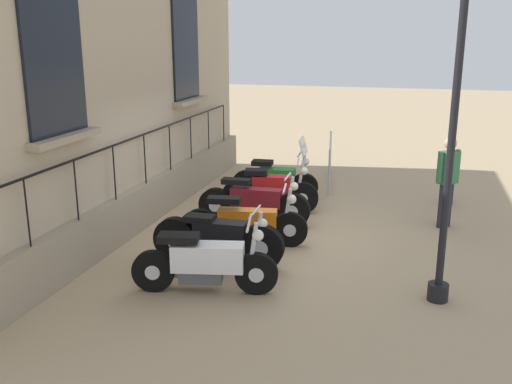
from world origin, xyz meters
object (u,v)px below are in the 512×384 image
Objects in this scene: motorcycle_red at (270,191)px; lamppost at (456,98)px; motorcycle_orange at (245,222)px; bollard at (450,178)px; pedestrian_standing at (448,177)px; motorcycle_black at (218,239)px; motorcycle_maroon at (254,203)px; crowd_barrier at (330,159)px; motorcycle_green at (276,179)px; motorcycle_white at (205,263)px.

lamppost is at bearing -45.88° from motorcycle_red.
motorcycle_orange is 1.10× the size of motorcycle_red.
pedestrian_standing is (-0.14, -1.60, 0.40)m from bollard.
pedestrian_standing is at bearing 29.67° from motorcycle_orange.
bollard is at bearing 50.97° from motorcycle_black.
motorcycle_orange reaches higher than motorcycle_maroon.
bollard reaches higher than motorcycle_red.
bollard is 0.66× the size of pedestrian_standing.
motorcycle_red is 3.84m from bollard.
motorcycle_black is 2.88m from motorcycle_red.
lamppost is at bearing -68.51° from crowd_barrier.
lamppost is at bearing -52.24° from motorcycle_green.
motorcycle_orange is 1.08m from motorcycle_maroon.
motorcycle_red is at bearing 82.70° from motorcycle_maroon.
bollard is at bearing -23.88° from crowd_barrier.
motorcycle_white is 0.94× the size of motorcycle_maroon.
motorcycle_green is at bearing 96.97° from motorcycle_red.
lamppost reaches higher than motorcycle_black.
motorcycle_orange is 0.46× the size of lamppost.
motorcycle_maroon is at bearing -146.17° from bollard.
motorcycle_maroon reaches higher than motorcycle_black.
lamppost is 4.12× the size of bollard.
lamppost reaches higher than motorcycle_red.
motorcycle_maroon is at bearing -166.70° from pedestrian_standing.
pedestrian_standing reaches higher than motorcycle_red.
lamppost reaches higher than motorcycle_white.
motorcycle_maroon is at bearing 97.57° from motorcycle_orange.
motorcycle_black is 1.08× the size of motorcycle_red.
motorcycle_black is at bearing -98.80° from motorcycle_orange.
motorcycle_white reaches higher than motorcycle_orange.
motorcycle_white is 3.92m from lamppost.
motorcycle_red is 2.89m from crowd_barrier.
motorcycle_red is at bearing 91.07° from motorcycle_orange.
motorcycle_black is 0.98× the size of motorcycle_maroon.
motorcycle_maroon is (-0.15, 3.03, -0.02)m from motorcycle_white.
lamppost reaches higher than motorcycle_orange.
crowd_barrier reaches higher than motorcycle_maroon.
motorcycle_orange is at bearing -82.43° from motorcycle_maroon.
motorcycle_orange reaches higher than motorcycle_black.
pedestrian_standing reaches higher than motorcycle_green.
motorcycle_green reaches higher than bollard.
motorcycle_white is 6.45m from bollard.
pedestrian_standing is at bearing -15.96° from motorcycle_green.
motorcycle_orange is 1.13× the size of motorcycle_green.
motorcycle_white is at bearing -122.37° from bollard.
lamppost is (3.28, -4.24, 2.29)m from motorcycle_green.
motorcycle_white is at bearing -96.39° from crowd_barrier.
bollard reaches higher than crowd_barrier.
crowd_barrier is (0.79, 2.78, 0.13)m from motorcycle_red.
motorcycle_red reaches higher than motorcycle_white.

